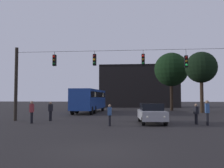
{
  "coord_description": "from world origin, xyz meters",
  "views": [
    {
      "loc": [
        1.42,
        -8.94,
        1.98
      ],
      "look_at": [
        -0.95,
        14.79,
        3.3
      ],
      "focal_mm": 39.24,
      "sensor_mm": 36.0,
      "label": 1
    }
  ],
  "objects_px": {
    "pedestrian_near_bus": "(110,114)",
    "tree_behind_building": "(171,70)",
    "city_bus": "(90,98)",
    "pedestrian_trailing": "(51,110)",
    "pedestrian_crossing_left": "(196,113)",
    "pedestrian_crossing_right": "(32,111)",
    "pedestrian_crossing_center": "(207,111)",
    "tree_left_silhouette": "(201,68)",
    "car_near_right": "(151,113)"
  },
  "relations": [
    {
      "from": "tree_left_silhouette",
      "to": "pedestrian_crossing_center",
      "type": "bearing_deg",
      "value": -103.2
    },
    {
      "from": "tree_left_silhouette",
      "to": "tree_behind_building",
      "type": "bearing_deg",
      "value": 122.81
    },
    {
      "from": "pedestrian_crossing_center",
      "to": "tree_left_silhouette",
      "type": "xyz_separation_m",
      "value": [
        3.52,
        15.03,
        4.9
      ]
    },
    {
      "from": "city_bus",
      "to": "car_near_right",
      "type": "xyz_separation_m",
      "value": [
        7.3,
        -12.76,
        -1.07
      ]
    },
    {
      "from": "pedestrian_crossing_right",
      "to": "tree_behind_building",
      "type": "relative_size",
      "value": 0.19
    },
    {
      "from": "pedestrian_near_bus",
      "to": "tree_behind_building",
      "type": "xyz_separation_m",
      "value": [
        7.22,
        21.02,
        5.42
      ]
    },
    {
      "from": "pedestrian_crossing_left",
      "to": "tree_left_silhouette",
      "type": "relative_size",
      "value": 0.19
    },
    {
      "from": "car_near_right",
      "to": "pedestrian_crossing_left",
      "type": "height_order",
      "value": "pedestrian_crossing_left"
    },
    {
      "from": "city_bus",
      "to": "pedestrian_trailing",
      "type": "height_order",
      "value": "city_bus"
    },
    {
      "from": "pedestrian_crossing_right",
      "to": "pedestrian_trailing",
      "type": "distance_m",
      "value": 2.27
    },
    {
      "from": "city_bus",
      "to": "car_near_right",
      "type": "height_order",
      "value": "city_bus"
    },
    {
      "from": "pedestrian_near_bus",
      "to": "pedestrian_crossing_right",
      "type": "bearing_deg",
      "value": 169.13
    },
    {
      "from": "car_near_right",
      "to": "tree_behind_building",
      "type": "height_order",
      "value": "tree_behind_building"
    },
    {
      "from": "tree_behind_building",
      "to": "pedestrian_crossing_right",
      "type": "bearing_deg",
      "value": -124.03
    },
    {
      "from": "pedestrian_crossing_center",
      "to": "pedestrian_trailing",
      "type": "distance_m",
      "value": 12.55
    },
    {
      "from": "car_near_right",
      "to": "tree_left_silhouette",
      "type": "height_order",
      "value": "tree_left_silhouette"
    },
    {
      "from": "pedestrian_crossing_right",
      "to": "tree_left_silhouette",
      "type": "relative_size",
      "value": 0.21
    },
    {
      "from": "city_bus",
      "to": "pedestrian_crossing_left",
      "type": "xyz_separation_m",
      "value": [
        10.56,
        -13.11,
        -1.02
      ]
    },
    {
      "from": "car_near_right",
      "to": "pedestrian_crossing_left",
      "type": "relative_size",
      "value": 2.92
    },
    {
      "from": "pedestrian_crossing_center",
      "to": "pedestrian_near_bus",
      "type": "xyz_separation_m",
      "value": [
        -6.89,
        -1.05,
        -0.18
      ]
    },
    {
      "from": "pedestrian_trailing",
      "to": "pedestrian_crossing_right",
      "type": "bearing_deg",
      "value": -108.64
    },
    {
      "from": "pedestrian_crossing_left",
      "to": "tree_behind_building",
      "type": "bearing_deg",
      "value": 87.2
    },
    {
      "from": "pedestrian_crossing_center",
      "to": "car_near_right",
      "type": "bearing_deg",
      "value": 164.78
    },
    {
      "from": "car_near_right",
      "to": "tree_left_silhouette",
      "type": "relative_size",
      "value": 0.55
    },
    {
      "from": "pedestrian_trailing",
      "to": "pedestrian_near_bus",
      "type": "bearing_deg",
      "value": -31.44
    },
    {
      "from": "pedestrian_crossing_center",
      "to": "pedestrian_crossing_right",
      "type": "xyz_separation_m",
      "value": [
        -13.07,
        0.14,
        -0.05
      ]
    },
    {
      "from": "pedestrian_crossing_right",
      "to": "city_bus",
      "type": "bearing_deg",
      "value": 82.11
    },
    {
      "from": "pedestrian_crossing_right",
      "to": "pedestrian_near_bus",
      "type": "relative_size",
      "value": 1.14
    },
    {
      "from": "pedestrian_near_bus",
      "to": "pedestrian_crossing_left",
      "type": "bearing_deg",
      "value": 15.58
    },
    {
      "from": "pedestrian_crossing_center",
      "to": "tree_behind_building",
      "type": "relative_size",
      "value": 0.2
    },
    {
      "from": "pedestrian_crossing_left",
      "to": "pedestrian_crossing_right",
      "type": "xyz_separation_m",
      "value": [
        -12.45,
        -0.56,
        0.12
      ]
    },
    {
      "from": "tree_behind_building",
      "to": "pedestrian_trailing",
      "type": "bearing_deg",
      "value": -125.62
    },
    {
      "from": "pedestrian_crossing_right",
      "to": "tree_left_silhouette",
      "type": "height_order",
      "value": "tree_left_silhouette"
    },
    {
      "from": "pedestrian_crossing_right",
      "to": "tree_left_silhouette",
      "type": "bearing_deg",
      "value": 41.9
    },
    {
      "from": "pedestrian_crossing_center",
      "to": "pedestrian_trailing",
      "type": "height_order",
      "value": "pedestrian_crossing_center"
    },
    {
      "from": "pedestrian_crossing_left",
      "to": "pedestrian_near_bus",
      "type": "relative_size",
      "value": 1.01
    },
    {
      "from": "pedestrian_crossing_right",
      "to": "tree_behind_building",
      "type": "distance_m",
      "value": 24.51
    },
    {
      "from": "pedestrian_crossing_left",
      "to": "pedestrian_crossing_center",
      "type": "bearing_deg",
      "value": -48.96
    },
    {
      "from": "pedestrian_near_bus",
      "to": "pedestrian_crossing_center",
      "type": "bearing_deg",
      "value": 8.64
    },
    {
      "from": "pedestrian_crossing_left",
      "to": "tree_left_silhouette",
      "type": "xyz_separation_m",
      "value": [
        4.14,
        14.32,
        5.08
      ]
    },
    {
      "from": "city_bus",
      "to": "pedestrian_crossing_right",
      "type": "height_order",
      "value": "city_bus"
    },
    {
      "from": "car_near_right",
      "to": "tree_left_silhouette",
      "type": "xyz_separation_m",
      "value": [
        7.4,
        13.97,
        5.13
      ]
    },
    {
      "from": "pedestrian_crossing_center",
      "to": "pedestrian_crossing_right",
      "type": "bearing_deg",
      "value": 179.39
    },
    {
      "from": "city_bus",
      "to": "tree_left_silhouette",
      "type": "relative_size",
      "value": 1.38
    },
    {
      "from": "pedestrian_crossing_left",
      "to": "pedestrian_crossing_right",
      "type": "relative_size",
      "value": 0.89
    },
    {
      "from": "car_near_right",
      "to": "pedestrian_trailing",
      "type": "xyz_separation_m",
      "value": [
        -8.47,
        1.23,
        0.12
      ]
    },
    {
      "from": "car_near_right",
      "to": "pedestrian_crossing_center",
      "type": "distance_m",
      "value": 4.02
    },
    {
      "from": "pedestrian_crossing_left",
      "to": "tree_behind_building",
      "type": "xyz_separation_m",
      "value": [
        0.94,
        19.28,
        5.41
      ]
    },
    {
      "from": "car_near_right",
      "to": "tree_behind_building",
      "type": "distance_m",
      "value": 20.14
    },
    {
      "from": "car_near_right",
      "to": "pedestrian_near_bus",
      "type": "bearing_deg",
      "value": -145.14
    }
  ]
}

